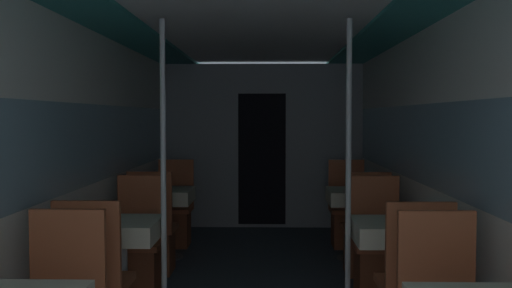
# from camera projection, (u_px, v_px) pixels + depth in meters

# --- Properties ---
(wall_left) EXTENTS (0.05, 8.39, 2.21)m
(wall_left) POSITION_uv_depth(u_px,v_px,m) (78.00, 165.00, 4.39)
(wall_left) COLOR silver
(wall_left) RESTS_ON ground_plane
(wall_right) EXTENTS (0.05, 8.39, 2.21)m
(wall_right) POSITION_uv_depth(u_px,v_px,m) (437.00, 166.00, 4.33)
(wall_right) COLOR silver
(wall_right) RESTS_ON ground_plane
(ceiling_panel) EXTENTS (2.76, 8.39, 0.07)m
(ceiling_panel) POSITION_uv_depth(u_px,v_px,m) (256.00, 17.00, 4.31)
(ceiling_panel) COLOR white
(ceiling_panel) RESTS_ON wall_left
(bulkhead_far) EXTENTS (2.71, 0.09, 2.21)m
(bulkhead_far) POSITION_uv_depth(u_px,v_px,m) (262.00, 146.00, 7.72)
(bulkhead_far) COLOR gray
(bulkhead_far) RESTS_ON ground_plane
(dining_table_left_1) EXTENTS (0.58, 0.58, 0.74)m
(dining_table_left_1) POSITION_uv_depth(u_px,v_px,m) (119.00, 238.00, 4.22)
(dining_table_left_1) COLOR #4C4C51
(dining_table_left_1) RESTS_ON ground_plane
(chair_left_far_1) EXTENTS (0.42, 0.42, 0.99)m
(chair_left_far_1) POSITION_uv_depth(u_px,v_px,m) (138.00, 259.00, 4.82)
(chair_left_far_1) COLOR brown
(chair_left_far_1) RESTS_ON ground_plane
(support_pole_left_1) EXTENTS (0.04, 0.04, 2.21)m
(support_pole_left_1) POSITION_uv_depth(u_px,v_px,m) (163.00, 171.00, 4.18)
(support_pole_left_1) COLOR silver
(support_pole_left_1) RESTS_ON ground_plane
(dining_table_left_2) EXTENTS (0.58, 0.58, 0.74)m
(dining_table_left_2) POSITION_uv_depth(u_px,v_px,m) (165.00, 201.00, 6.03)
(dining_table_left_2) COLOR #4C4C51
(dining_table_left_2) RESTS_ON ground_plane
(chair_left_near_2) EXTENTS (0.42, 0.42, 0.99)m
(chair_left_near_2) POSITION_uv_depth(u_px,v_px,m) (154.00, 242.00, 5.46)
(chair_left_near_2) COLOR brown
(chair_left_near_2) RESTS_ON ground_plane
(chair_left_far_2) EXTENTS (0.42, 0.42, 0.99)m
(chair_left_far_2) POSITION_uv_depth(u_px,v_px,m) (174.00, 220.00, 6.64)
(chair_left_far_2) COLOR brown
(chair_left_far_2) RESTS_ON ground_plane
(dining_table_right_1) EXTENTS (0.58, 0.58, 0.74)m
(dining_table_right_1) POSITION_uv_depth(u_px,v_px,m) (393.00, 239.00, 4.17)
(dining_table_right_1) COLOR #4C4C51
(dining_table_right_1) RESTS_ON ground_plane
(chair_right_far_1) EXTENTS (0.42, 0.42, 0.99)m
(chair_right_far_1) POSITION_uv_depth(u_px,v_px,m) (378.00, 260.00, 4.77)
(chair_right_far_1) COLOR brown
(chair_right_far_1) RESTS_ON ground_plane
(support_pole_right_1) EXTENTS (0.04, 0.04, 2.21)m
(support_pole_right_1) POSITION_uv_depth(u_px,v_px,m) (348.00, 171.00, 4.15)
(support_pole_right_1) COLOR silver
(support_pole_right_1) RESTS_ON ground_plane
(dining_table_right_2) EXTENTS (0.58, 0.58, 0.74)m
(dining_table_right_2) POSITION_uv_depth(u_px,v_px,m) (356.00, 202.00, 5.98)
(dining_table_right_2) COLOR #4C4C51
(dining_table_right_2) RESTS_ON ground_plane
(chair_right_near_2) EXTENTS (0.42, 0.42, 0.99)m
(chair_right_near_2) POSITION_uv_depth(u_px,v_px,m) (365.00, 243.00, 5.41)
(chair_right_near_2) COLOR brown
(chair_right_near_2) RESTS_ON ground_plane
(chair_right_far_2) EXTENTS (0.42, 0.42, 0.99)m
(chair_right_far_2) POSITION_uv_depth(u_px,v_px,m) (348.00, 221.00, 6.59)
(chair_right_far_2) COLOR brown
(chair_right_far_2) RESTS_ON ground_plane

